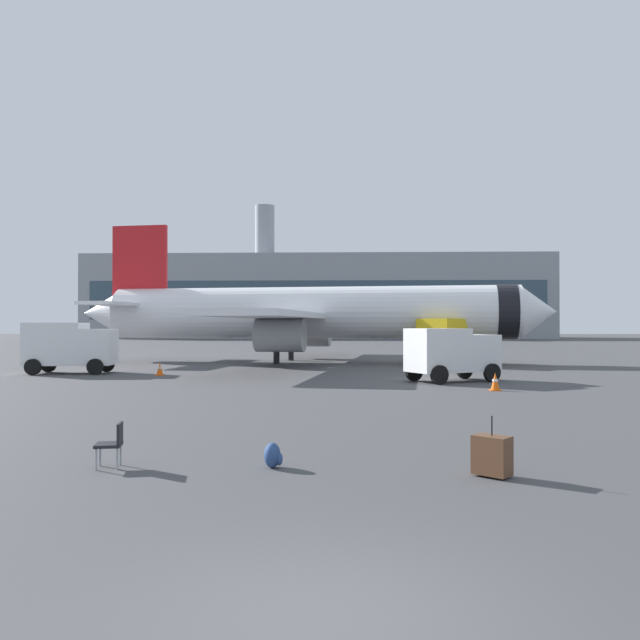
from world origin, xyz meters
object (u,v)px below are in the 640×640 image
(safety_cone_far, at_px, (160,369))
(safety_cone_mid, at_px, (495,382))
(airplane_at_gate, at_px, (307,313))
(rolling_suitcase, at_px, (492,455))
(traveller_backpack, at_px, (273,456))
(cargo_van, at_px, (452,352))
(service_truck, at_px, (70,345))
(gate_chair, at_px, (113,442))
(fuel_truck, at_px, (454,339))
(safety_cone_near, at_px, (434,355))

(safety_cone_far, bearing_deg, safety_cone_mid, -24.80)
(airplane_at_gate, height_order, safety_cone_far, airplane_at_gate)
(rolling_suitcase, bearing_deg, traveller_backpack, 171.80)
(cargo_van, xyz_separation_m, safety_cone_far, (-15.36, 3.39, -1.10))
(service_truck, relative_size, traveller_backpack, 10.39)
(gate_chair, bearing_deg, traveller_backpack, 1.80)
(safety_cone_mid, relative_size, safety_cone_far, 1.06)
(airplane_at_gate, xyz_separation_m, fuel_truck, (10.39, -2.18, -1.88))
(safety_cone_mid, bearing_deg, safety_cone_far, 155.20)
(gate_chair, bearing_deg, cargo_van, 62.59)
(service_truck, xyz_separation_m, safety_cone_mid, (21.94, -8.69, -1.24))
(fuel_truck, xyz_separation_m, safety_cone_mid, (-1.42, -17.64, -1.40))
(airplane_at_gate, xyz_separation_m, service_truck, (-12.97, -11.13, -2.05))
(service_truck, relative_size, gate_chair, 5.80)
(airplane_at_gate, distance_m, traveller_backpack, 34.54)
(fuel_truck, xyz_separation_m, safety_cone_near, (-0.11, 8.41, -1.46))
(service_truck, relative_size, safety_cone_near, 7.97)
(airplane_at_gate, distance_m, safety_cone_near, 12.47)
(fuel_truck, xyz_separation_m, gate_chair, (-12.27, -32.27, -1.27))
(service_truck, relative_size, cargo_van, 1.03)
(airplane_at_gate, bearing_deg, rolling_suitcase, -81.50)
(rolling_suitcase, xyz_separation_m, traveller_backpack, (-4.03, 0.58, -0.16))
(cargo_van, bearing_deg, safety_cone_near, 83.76)
(fuel_truck, bearing_deg, gate_chair, -110.82)
(cargo_van, distance_m, traveller_backpack, 19.94)
(safety_cone_near, height_order, safety_cone_mid, safety_cone_mid)
(traveller_backpack, bearing_deg, fuel_truck, 74.06)
(fuel_truck, xyz_separation_m, safety_cone_far, (-17.86, -10.04, -1.42))
(rolling_suitcase, height_order, gate_chair, rolling_suitcase)
(airplane_at_gate, bearing_deg, gate_chair, -93.13)
(safety_cone_mid, relative_size, rolling_suitcase, 0.68)
(rolling_suitcase, bearing_deg, safety_cone_mid, 76.08)
(cargo_van, height_order, safety_cone_far, cargo_van)
(safety_cone_near, xyz_separation_m, traveller_backpack, (-9.08, -40.58, -0.08))
(service_truck, relative_size, rolling_suitcase, 4.54)
(service_truck, xyz_separation_m, fuel_truck, (23.36, 8.95, 0.16))
(service_truck, relative_size, safety_cone_mid, 6.62)
(airplane_at_gate, height_order, traveller_backpack, airplane_at_gate)
(service_truck, xyz_separation_m, cargo_van, (20.86, -4.48, -0.16))
(safety_cone_far, bearing_deg, fuel_truck, 29.35)
(fuel_truck, bearing_deg, cargo_van, -100.55)
(airplane_at_gate, height_order, safety_cone_mid, airplane_at_gate)
(cargo_van, bearing_deg, service_truck, 167.88)
(cargo_van, bearing_deg, airplane_at_gate, 116.81)
(cargo_van, relative_size, traveller_backpack, 10.06)
(service_truck, bearing_deg, cargo_van, -12.12)
(safety_cone_mid, bearing_deg, safety_cone_near, 87.14)
(airplane_at_gate, bearing_deg, fuel_truck, -11.84)
(airplane_at_gate, relative_size, safety_cone_near, 57.14)
(service_truck, distance_m, cargo_van, 21.33)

